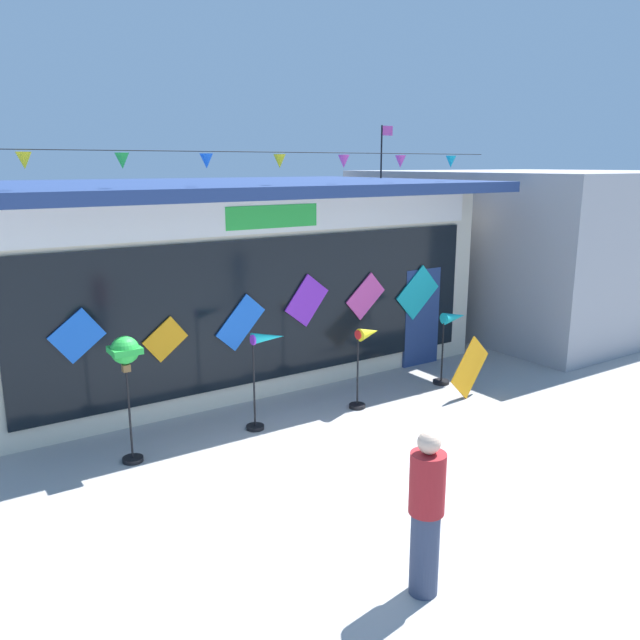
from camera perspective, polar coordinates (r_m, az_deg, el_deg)
ground_plane at (r=8.62m, az=2.84°, el=-14.49°), size 80.00×80.00×0.00m
kite_shop_building at (r=13.58m, az=-9.86°, el=4.19°), size 10.05×6.50×4.94m
wind_spinner_far_left at (r=9.10m, az=-16.77°, el=-3.29°), size 0.39×0.39×1.82m
wind_spinner_left at (r=10.05m, az=-4.96°, el=-3.38°), size 0.67×0.31×1.54m
wind_spinner_center_left at (r=10.93m, az=4.08°, el=-2.42°), size 0.60×0.28×1.40m
wind_spinner_center_right at (r=12.39m, az=11.51°, el=-0.80°), size 0.69×0.31×1.37m
person_near_camera at (r=6.44m, az=9.33°, el=-16.41°), size 0.34×0.34×1.68m
display_kite_on_ground at (r=11.83m, az=13.08°, el=-4.09°), size 1.07×0.20×1.07m
neighbour_building at (r=18.75m, az=18.82°, el=6.39°), size 7.77×7.68×3.87m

